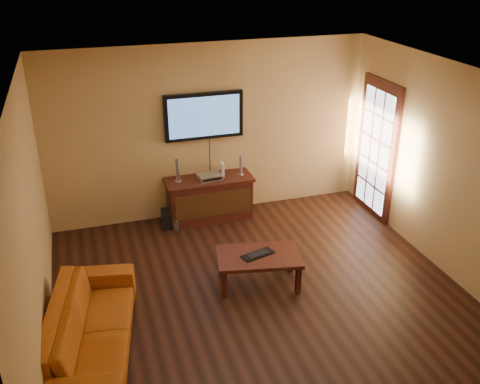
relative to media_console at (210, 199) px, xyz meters
name	(u,v)px	position (x,y,z in m)	size (l,w,h in m)	color
ground_plane	(263,298)	(0.10, -2.23, -0.35)	(5.00, 5.00, 0.00)	black
room_walls	(248,153)	(0.10, -1.61, 1.34)	(5.00, 5.00, 5.00)	tan
french_door	(376,151)	(2.55, -0.53, 0.70)	(0.07, 1.02, 2.22)	#36130C
media_console	(210,199)	(0.00, 0.00, 0.00)	(1.36, 0.52, 0.69)	#36130C
television	(204,116)	(0.00, 0.22, 1.28)	(1.21, 0.08, 0.71)	black
coffee_table	(259,259)	(0.14, -1.92, 0.03)	(1.15, 0.82, 0.43)	#36130C
sofa	(89,321)	(-1.97, -2.57, 0.06)	(2.08, 0.61, 0.81)	#A34D12
speaker_left	(178,171)	(-0.47, 0.04, 0.51)	(0.10, 0.10, 0.37)	silver
speaker_right	(241,166)	(0.51, -0.01, 0.49)	(0.09, 0.09, 0.32)	silver
av_receiver	(209,177)	(0.00, -0.02, 0.38)	(0.36, 0.25, 0.08)	silver
game_console	(223,170)	(0.23, 0.04, 0.45)	(0.04, 0.15, 0.21)	white
subwoofer	(170,218)	(-0.66, -0.06, -0.22)	(0.26, 0.26, 0.26)	black
bottle	(177,227)	(-0.60, -0.32, -0.24)	(0.08, 0.08, 0.22)	white
keyboard	(258,254)	(0.13, -1.92, 0.10)	(0.45, 0.27, 0.03)	black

